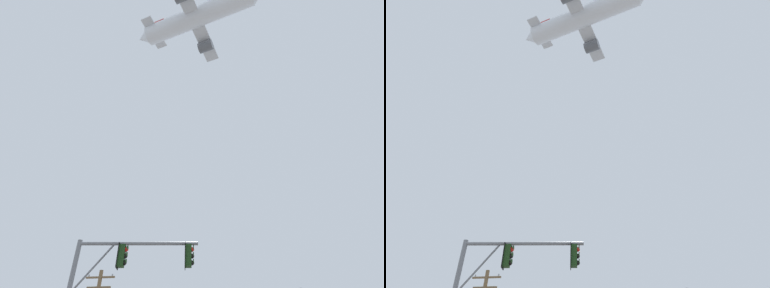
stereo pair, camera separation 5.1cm
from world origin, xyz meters
The scene contains 2 objects.
signal_pole_near centered at (-4.00, 7.45, 4.69)m, with size 5.21×0.77×6.29m.
airplane centered at (-1.33, 21.94, 49.52)m, with size 22.64×17.49×6.26m.
Camera 2 is at (0.44, -5.19, 1.52)m, focal length 28.42 mm.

